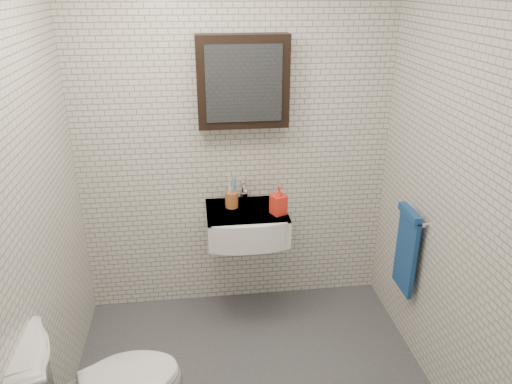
% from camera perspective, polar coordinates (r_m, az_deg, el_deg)
% --- Properties ---
extents(room_shell, '(2.22, 2.02, 2.51)m').
position_cam_1_polar(room_shell, '(2.49, -0.42, 3.21)').
color(room_shell, silver).
rests_on(room_shell, ground).
extents(washbasin, '(0.55, 0.50, 0.20)m').
position_cam_1_polar(washbasin, '(3.44, -1.02, -3.75)').
color(washbasin, white).
rests_on(washbasin, room_shell).
extents(faucet, '(0.06, 0.20, 0.15)m').
position_cam_1_polar(faucet, '(3.55, -1.39, -0.01)').
color(faucet, silver).
rests_on(faucet, washbasin).
extents(mirror_cabinet, '(0.60, 0.15, 0.60)m').
position_cam_1_polar(mirror_cabinet, '(3.32, -1.52, 12.48)').
color(mirror_cabinet, black).
rests_on(mirror_cabinet, room_shell).
extents(towel_rail, '(0.09, 0.30, 0.58)m').
position_cam_1_polar(towel_rail, '(3.38, 16.85, -6.03)').
color(towel_rail, silver).
rests_on(towel_rail, room_shell).
extents(toothbrush_cup, '(0.11, 0.11, 0.25)m').
position_cam_1_polar(toothbrush_cup, '(3.46, -2.79, -0.78)').
color(toothbrush_cup, '#A75929').
rests_on(toothbrush_cup, washbasin).
extents(soap_bottle, '(0.12, 0.12, 0.20)m').
position_cam_1_polar(soap_bottle, '(3.34, 2.59, -0.93)').
color(soap_bottle, orange).
rests_on(soap_bottle, washbasin).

